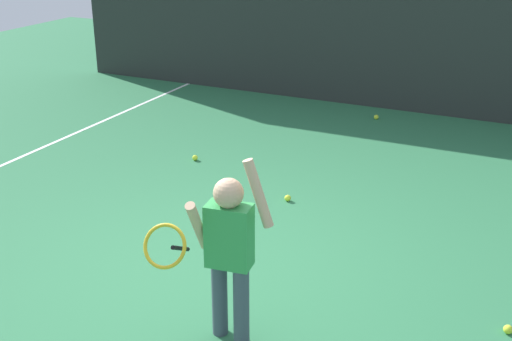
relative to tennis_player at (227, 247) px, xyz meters
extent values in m
plane|color=#2D7247|center=(-0.56, 0.81, -0.73)|extent=(20.00, 20.00, 0.00)
cube|color=white|center=(-3.93, 1.81, -0.72)|extent=(0.05, 9.00, 0.00)
cube|color=#282D2B|center=(-0.56, 6.02, 0.85)|extent=(10.56, 0.08, 3.15)
cylinder|color=#3F4C59|center=(-0.08, 0.04, -0.44)|extent=(0.11, 0.11, 0.58)
cylinder|color=#3F4C59|center=(0.10, 0.00, -0.44)|extent=(0.11, 0.11, 0.58)
cube|color=green|center=(0.01, 0.02, 0.07)|extent=(0.32, 0.21, 0.44)
sphere|color=tan|center=(0.01, 0.02, 0.38)|extent=(0.20, 0.20, 0.20)
cylinder|color=tan|center=(0.20, 0.06, 0.39)|extent=(0.21, 0.09, 0.46)
cylinder|color=tan|center=(-0.18, -0.07, 0.14)|extent=(0.10, 0.30, 0.43)
cylinder|color=black|center=(-0.24, -0.19, 0.03)|extent=(0.06, 0.24, 0.15)
torus|color=yellow|center=(-0.21, -0.41, 0.16)|extent=(0.30, 0.20, 0.26)
sphere|color=#CCE033|center=(-1.98, 2.90, -0.69)|extent=(0.07, 0.07, 0.07)
sphere|color=#CCE033|center=(1.75, 0.91, -0.69)|extent=(0.07, 0.07, 0.07)
sphere|color=#CCE033|center=(-0.49, 5.41, -0.69)|extent=(0.07, 0.07, 0.07)
sphere|color=#CCE033|center=(-0.53, 2.31, -0.69)|extent=(0.07, 0.07, 0.07)
camera|label=1|loc=(1.83, -3.38, 2.09)|focal=46.33mm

